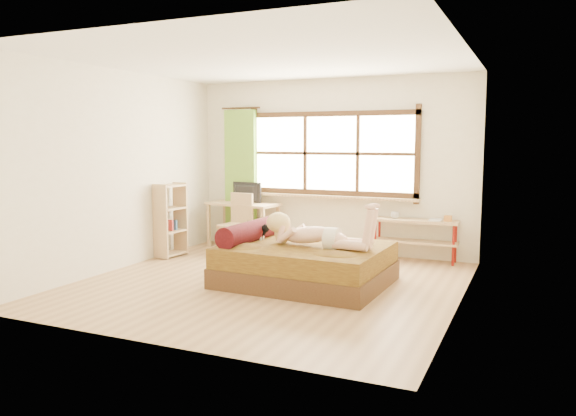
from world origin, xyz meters
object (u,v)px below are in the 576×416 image
at_px(desk, 243,209).
at_px(pipe_shelf, 416,231).
at_px(bed, 302,262).
at_px(chair, 238,220).
at_px(bookshelf, 171,220).
at_px(woman, 316,223).
at_px(kitten, 257,230).

xyz_separation_m(desk, pipe_shelf, (2.79, 0.12, -0.20)).
distance_m(bed, chair, 2.17).
bearing_deg(bookshelf, chair, 47.34).
bearing_deg(woman, pipe_shelf, 68.88).
bearing_deg(bed, chair, 142.41).
relative_size(chair, pipe_shelf, 0.76).
bearing_deg(bookshelf, desk, 63.39).
relative_size(woman, kitten, 4.67).
xyz_separation_m(desk, chair, (0.11, -0.37, -0.13)).
bearing_deg(bookshelf, woman, -10.22).
xyz_separation_m(woman, kitten, (-0.87, 0.15, -0.17)).
bearing_deg(pipe_shelf, woman, -113.86).
relative_size(kitten, desk, 0.23).
bearing_deg(woman, bookshelf, 166.54).
relative_size(woman, pipe_shelf, 1.11).
bearing_deg(kitten, pipe_shelf, 48.33).
bearing_deg(woman, chair, 144.53).
distance_m(woman, bookshelf, 2.74).
distance_m(woman, pipe_shelf, 2.11).
height_order(bed, pipe_shelf, bed).
xyz_separation_m(woman, pipe_shelf, (0.82, 1.92, -0.33)).
distance_m(woman, chair, 2.36).
distance_m(bed, kitten, 0.76).
bearing_deg(pipe_shelf, bed, -119.33).
bearing_deg(woman, kitten, 172.30).
height_order(chair, bookshelf, bookshelf).
xyz_separation_m(woman, bookshelf, (-2.64, 0.73, -0.21)).
height_order(bed, chair, chair).
xyz_separation_m(bed, woman, (0.20, -0.05, 0.51)).
distance_m(bed, pipe_shelf, 2.13).
relative_size(kitten, pipe_shelf, 0.24).
bearing_deg(desk, kitten, -48.29).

